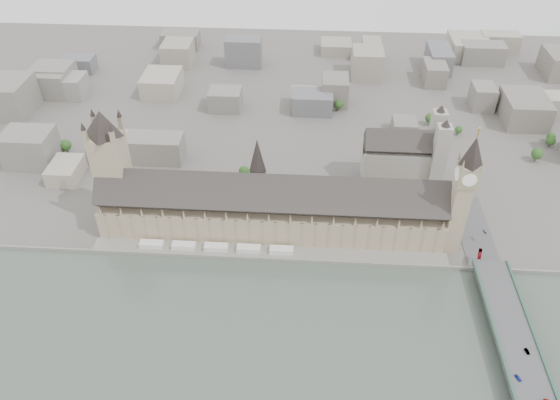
# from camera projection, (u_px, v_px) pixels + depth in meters

# --- Properties ---
(ground) EXTENTS (900.00, 900.00, 0.00)m
(ground) POSITION_uv_depth(u_px,v_px,m) (269.00, 247.00, 421.26)
(ground) COLOR #595651
(ground) RESTS_ON ground
(embankment_wall) EXTENTS (600.00, 1.50, 3.00)m
(embankment_wall) POSITION_uv_depth(u_px,v_px,m) (267.00, 259.00, 408.59)
(embankment_wall) COLOR gray
(embankment_wall) RESTS_ON ground
(river_terrace) EXTENTS (270.00, 15.00, 2.00)m
(river_terrace) POSITION_uv_depth(u_px,v_px,m) (268.00, 253.00, 414.77)
(river_terrace) COLOR gray
(river_terrace) RESTS_ON ground
(terrace_tents) EXTENTS (118.00, 7.00, 4.00)m
(terrace_tents) POSITION_uv_depth(u_px,v_px,m) (216.00, 247.00, 415.37)
(terrace_tents) COLOR white
(terrace_tents) RESTS_ON river_terrace
(palace_of_westminster) EXTENTS (265.00, 40.73, 55.44)m
(palace_of_westminster) POSITION_uv_depth(u_px,v_px,m) (271.00, 208.00, 422.62)
(palace_of_westminster) COLOR gray
(palace_of_westminster) RESTS_ON ground
(elizabeth_tower) EXTENTS (17.00, 17.00, 107.50)m
(elizabeth_tower) POSITION_uv_depth(u_px,v_px,m) (464.00, 188.00, 384.40)
(elizabeth_tower) COLOR gray
(elizabeth_tower) RESTS_ON ground
(victoria_tower) EXTENTS (30.00, 30.00, 100.00)m
(victoria_tower) POSITION_uv_depth(u_px,v_px,m) (111.00, 163.00, 413.72)
(victoria_tower) COLOR gray
(victoria_tower) RESTS_ON ground
(central_tower) EXTENTS (13.00, 13.00, 48.00)m
(central_tower) POSITION_uv_depth(u_px,v_px,m) (258.00, 166.00, 406.25)
(central_tower) COLOR gray
(central_tower) RESTS_ON ground
(westminster_bridge) EXTENTS (25.00, 325.00, 10.25)m
(westminster_bridge) POSITION_uv_depth(u_px,v_px,m) (515.00, 349.00, 341.20)
(westminster_bridge) COLOR #474749
(westminster_bridge) RESTS_ON ground
(westminster_abbey) EXTENTS (68.00, 36.00, 64.00)m
(westminster_abbey) POSITION_uv_depth(u_px,v_px,m) (405.00, 157.00, 474.38)
(westminster_abbey) COLOR gray
(westminster_abbey) RESTS_ON ground
(city_skyline_inland) EXTENTS (720.00, 360.00, 38.00)m
(city_skyline_inland) POSITION_uv_depth(u_px,v_px,m) (287.00, 82.00, 601.35)
(city_skyline_inland) COLOR gray
(city_skyline_inland) RESTS_ON ground
(park_trees) EXTENTS (110.00, 30.00, 15.00)m
(park_trees) POSITION_uv_depth(u_px,v_px,m) (263.00, 192.00, 464.12)
(park_trees) COLOR #264B1A
(park_trees) RESTS_ON ground
(red_bus_north) EXTENTS (5.47, 10.31, 2.81)m
(red_bus_north) POSITION_uv_depth(u_px,v_px,m) (480.00, 254.00, 398.74)
(red_bus_north) COLOR #B01422
(red_bus_north) RESTS_ON westminster_bridge
(car_blue) EXTENTS (3.60, 5.08, 1.60)m
(car_blue) POSITION_uv_depth(u_px,v_px,m) (518.00, 378.00, 318.00)
(car_blue) COLOR #172596
(car_blue) RESTS_ON westminster_bridge
(car_silver) EXTENTS (2.59, 4.70, 1.47)m
(car_silver) POSITION_uv_depth(u_px,v_px,m) (527.00, 351.00, 332.58)
(car_silver) COLOR gray
(car_silver) RESTS_ON westminster_bridge
(car_approach) EXTENTS (3.03, 4.99, 1.35)m
(car_approach) POSITION_uv_depth(u_px,v_px,m) (485.00, 232.00, 418.50)
(car_approach) COLOR gray
(car_approach) RESTS_ON westminster_bridge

